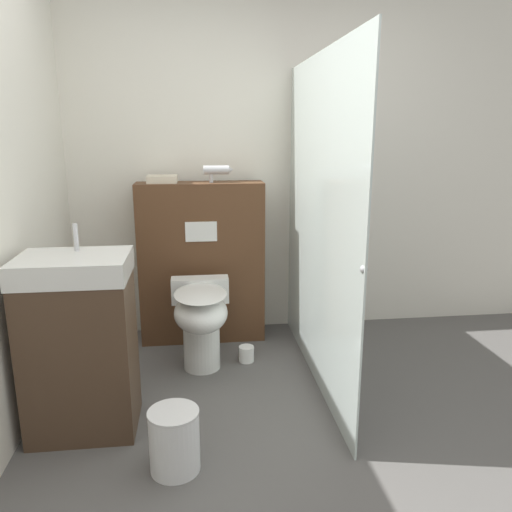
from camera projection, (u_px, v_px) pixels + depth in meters
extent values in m
plane|color=#565451|center=(289.00, 476.00, 2.28)|extent=(12.00, 12.00, 0.00)
cube|color=silver|center=(246.00, 169.00, 3.76)|extent=(8.00, 0.06, 2.50)
cube|color=#51331E|center=(202.00, 263.00, 3.66)|extent=(0.90, 0.25, 1.18)
cube|color=white|center=(201.00, 232.00, 3.48)|extent=(0.22, 0.01, 0.14)
cube|color=silver|center=(318.00, 225.00, 2.99)|extent=(0.01, 1.75, 1.97)
sphere|color=#B2B2B7|center=(364.00, 269.00, 2.18)|extent=(0.04, 0.04, 0.04)
cylinder|color=white|center=(202.00, 340.00, 3.28)|extent=(0.24, 0.24, 0.39)
ellipsoid|color=white|center=(201.00, 313.00, 3.14)|extent=(0.34, 0.46, 0.23)
ellipsoid|color=white|center=(200.00, 294.00, 3.11)|extent=(0.33, 0.45, 0.02)
cube|color=white|center=(200.00, 290.00, 3.39)|extent=(0.38, 0.12, 0.17)
cube|color=#473323|center=(81.00, 355.00, 2.56)|extent=(0.53, 0.40, 0.82)
cube|color=white|center=(73.00, 267.00, 2.44)|extent=(0.54, 0.41, 0.11)
cylinder|color=silver|center=(76.00, 237.00, 2.52)|extent=(0.02, 0.02, 0.14)
cylinder|color=#B7B7BC|center=(216.00, 170.00, 3.49)|extent=(0.18, 0.06, 0.06)
cone|color=#B7B7BC|center=(231.00, 170.00, 3.51)|extent=(0.03, 0.05, 0.05)
cylinder|color=#B7B7BC|center=(211.00, 177.00, 3.50)|extent=(0.03, 0.03, 0.08)
cube|color=beige|center=(162.00, 179.00, 3.49)|extent=(0.21, 0.17, 0.05)
cylinder|color=white|center=(246.00, 354.00, 3.40)|extent=(0.10, 0.10, 0.11)
cylinder|color=silver|center=(174.00, 442.00, 2.29)|extent=(0.23, 0.23, 0.29)
cylinder|color=silver|center=(173.00, 413.00, 2.25)|extent=(0.24, 0.24, 0.01)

